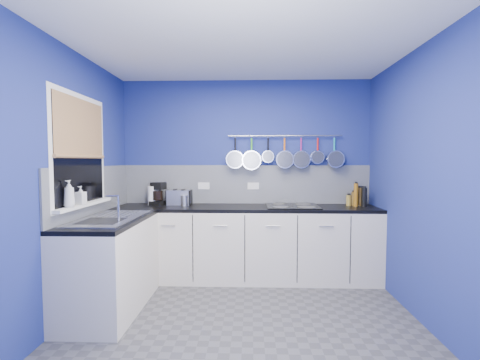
# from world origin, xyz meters

# --- Properties ---
(floor) EXTENTS (3.20, 3.00, 0.02)m
(floor) POSITION_xyz_m (0.00, 0.00, -0.01)
(floor) COLOR #47474C
(floor) RESTS_ON ground
(ceiling) EXTENTS (3.20, 3.00, 0.02)m
(ceiling) POSITION_xyz_m (0.00, 0.00, 2.51)
(ceiling) COLOR white
(ceiling) RESTS_ON ground
(wall_back) EXTENTS (3.20, 0.02, 2.50)m
(wall_back) POSITION_xyz_m (0.00, 1.51, 1.25)
(wall_back) COLOR navy
(wall_back) RESTS_ON ground
(wall_front) EXTENTS (3.20, 0.02, 2.50)m
(wall_front) POSITION_xyz_m (0.00, -1.51, 1.25)
(wall_front) COLOR navy
(wall_front) RESTS_ON ground
(wall_left) EXTENTS (0.02, 3.00, 2.50)m
(wall_left) POSITION_xyz_m (-1.61, 0.00, 1.25)
(wall_left) COLOR navy
(wall_left) RESTS_ON ground
(wall_right) EXTENTS (0.02, 3.00, 2.50)m
(wall_right) POSITION_xyz_m (1.61, 0.00, 1.25)
(wall_right) COLOR navy
(wall_right) RESTS_ON ground
(backsplash_back) EXTENTS (3.20, 0.02, 0.50)m
(backsplash_back) POSITION_xyz_m (0.00, 1.49, 1.15)
(backsplash_back) COLOR #95979E
(backsplash_back) RESTS_ON wall_back
(backsplash_left) EXTENTS (0.02, 1.80, 0.50)m
(backsplash_left) POSITION_xyz_m (-1.59, 0.60, 1.15)
(backsplash_left) COLOR #95979E
(backsplash_left) RESTS_ON wall_left
(cabinet_run_back) EXTENTS (3.20, 0.60, 0.86)m
(cabinet_run_back) POSITION_xyz_m (0.00, 1.20, 0.43)
(cabinet_run_back) COLOR beige
(cabinet_run_back) RESTS_ON ground
(worktop_back) EXTENTS (3.20, 0.60, 0.04)m
(worktop_back) POSITION_xyz_m (0.00, 1.20, 0.88)
(worktop_back) COLOR black
(worktop_back) RESTS_ON cabinet_run_back
(cabinet_run_left) EXTENTS (0.60, 1.20, 0.86)m
(cabinet_run_left) POSITION_xyz_m (-1.30, 0.30, 0.43)
(cabinet_run_left) COLOR beige
(cabinet_run_left) RESTS_ON ground
(worktop_left) EXTENTS (0.60, 1.20, 0.04)m
(worktop_left) POSITION_xyz_m (-1.30, 0.30, 0.88)
(worktop_left) COLOR black
(worktop_left) RESTS_ON cabinet_run_left
(window_frame) EXTENTS (0.01, 1.00, 1.10)m
(window_frame) POSITION_xyz_m (-1.58, 0.30, 1.55)
(window_frame) COLOR white
(window_frame) RESTS_ON wall_left
(window_glass) EXTENTS (0.01, 0.90, 1.00)m
(window_glass) POSITION_xyz_m (-1.57, 0.30, 1.55)
(window_glass) COLOR black
(window_glass) RESTS_ON wall_left
(bamboo_blind) EXTENTS (0.01, 0.90, 0.55)m
(bamboo_blind) POSITION_xyz_m (-1.56, 0.30, 1.77)
(bamboo_blind) COLOR #A4834C
(bamboo_blind) RESTS_ON wall_left
(window_sill) EXTENTS (0.10, 0.98, 0.03)m
(window_sill) POSITION_xyz_m (-1.55, 0.30, 1.04)
(window_sill) COLOR white
(window_sill) RESTS_ON wall_left
(sink_unit) EXTENTS (0.50, 0.95, 0.01)m
(sink_unit) POSITION_xyz_m (-1.30, 0.30, 0.90)
(sink_unit) COLOR silver
(sink_unit) RESTS_ON worktop_left
(mixer_tap) EXTENTS (0.12, 0.08, 0.26)m
(mixer_tap) POSITION_xyz_m (-1.14, 0.12, 1.03)
(mixer_tap) COLOR silver
(mixer_tap) RESTS_ON worktop_left
(socket_left) EXTENTS (0.15, 0.01, 0.09)m
(socket_left) POSITION_xyz_m (-0.55, 1.48, 1.13)
(socket_left) COLOR white
(socket_left) RESTS_ON backsplash_back
(socket_right) EXTENTS (0.15, 0.01, 0.09)m
(socket_right) POSITION_xyz_m (0.10, 1.48, 1.13)
(socket_right) COLOR white
(socket_right) RESTS_ON backsplash_back
(pot_rail) EXTENTS (1.45, 0.02, 0.02)m
(pot_rail) POSITION_xyz_m (0.50, 1.45, 1.78)
(pot_rail) COLOR silver
(pot_rail) RESTS_ON wall_back
(soap_bottle_a) EXTENTS (0.10, 0.10, 0.24)m
(soap_bottle_a) POSITION_xyz_m (-1.53, 0.01, 1.17)
(soap_bottle_a) COLOR white
(soap_bottle_a) RESTS_ON window_sill
(soap_bottle_b) EXTENTS (0.09, 0.09, 0.17)m
(soap_bottle_b) POSITION_xyz_m (-1.53, 0.20, 1.14)
(soap_bottle_b) COLOR white
(soap_bottle_b) RESTS_ON window_sill
(paper_towel) EXTENTS (0.13, 0.13, 0.24)m
(paper_towel) POSITION_xyz_m (-1.18, 1.28, 1.02)
(paper_towel) COLOR white
(paper_towel) RESTS_ON worktop_back
(coffee_maker) EXTENTS (0.20, 0.21, 0.29)m
(coffee_maker) POSITION_xyz_m (-1.10, 1.29, 1.04)
(coffee_maker) COLOR black
(coffee_maker) RESTS_ON worktop_back
(toaster) EXTENTS (0.29, 0.17, 0.19)m
(toaster) POSITION_xyz_m (-0.84, 1.33, 0.99)
(toaster) COLOR silver
(toaster) RESTS_ON worktop_back
(canister) EXTENTS (0.10, 0.10, 0.13)m
(canister) POSITION_xyz_m (-0.76, 1.24, 0.96)
(canister) COLOR silver
(canister) RESTS_ON worktop_back
(hob) EXTENTS (0.63, 0.55, 0.01)m
(hob) POSITION_xyz_m (0.58, 1.20, 0.91)
(hob) COLOR black
(hob) RESTS_ON worktop_back
(pan_0) EXTENTS (0.23, 0.11, 0.42)m
(pan_0) POSITION_xyz_m (-0.13, 1.44, 1.57)
(pan_0) COLOR silver
(pan_0) RESTS_ON pot_rail
(pan_1) EXTENTS (0.25, 0.11, 0.44)m
(pan_1) POSITION_xyz_m (0.08, 1.44, 1.56)
(pan_1) COLOR silver
(pan_1) RESTS_ON pot_rail
(pan_2) EXTENTS (0.15, 0.05, 0.34)m
(pan_2) POSITION_xyz_m (0.29, 1.44, 1.61)
(pan_2) COLOR silver
(pan_2) RESTS_ON pot_rail
(pan_3) EXTENTS (0.23, 0.10, 0.42)m
(pan_3) POSITION_xyz_m (0.50, 1.44, 1.57)
(pan_3) COLOR silver
(pan_3) RESTS_ON pot_rail
(pan_4) EXTENTS (0.23, 0.08, 0.42)m
(pan_4) POSITION_xyz_m (0.71, 1.44, 1.57)
(pan_4) COLOR silver
(pan_4) RESTS_ON pot_rail
(pan_5) EXTENTS (0.17, 0.05, 0.36)m
(pan_5) POSITION_xyz_m (0.92, 1.44, 1.60)
(pan_5) COLOR silver
(pan_5) RESTS_ON pot_rail
(pan_6) EXTENTS (0.22, 0.12, 0.41)m
(pan_6) POSITION_xyz_m (1.14, 1.44, 1.57)
(pan_6) COLOR silver
(pan_6) RESTS_ON pot_rail
(condiment_0) EXTENTS (0.07, 0.07, 0.23)m
(condiment_0) POSITION_xyz_m (1.43, 1.32, 1.01)
(condiment_0) COLOR brown
(condiment_0) RESTS_ON worktop_back
(condiment_1) EXTENTS (0.06, 0.06, 0.17)m
(condiment_1) POSITION_xyz_m (1.35, 1.31, 0.98)
(condiment_1) COLOR brown
(condiment_1) RESTS_ON worktop_back
(condiment_2) EXTENTS (0.06, 0.06, 0.13)m
(condiment_2) POSITION_xyz_m (1.29, 1.30, 0.97)
(condiment_2) COLOR olive
(condiment_2) RESTS_ON worktop_back
(condiment_3) EXTENTS (0.07, 0.07, 0.23)m
(condiment_3) POSITION_xyz_m (1.45, 1.23, 1.01)
(condiment_3) COLOR black
(condiment_3) RESTS_ON worktop_back
(condiment_4) EXTENTS (0.05, 0.05, 0.28)m
(condiment_4) POSITION_xyz_m (1.35, 1.24, 1.04)
(condiment_4) COLOR #8C5914
(condiment_4) RESTS_ON worktop_back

